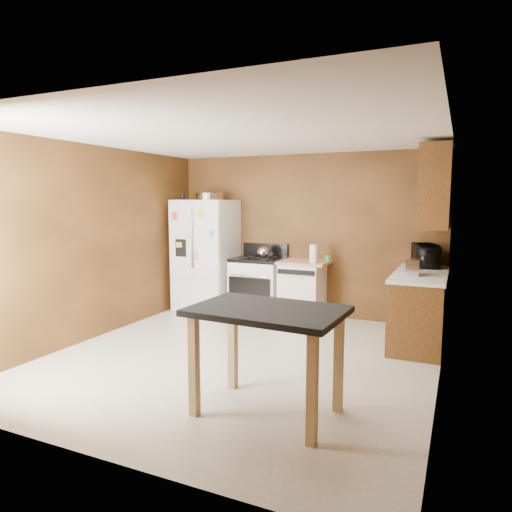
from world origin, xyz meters
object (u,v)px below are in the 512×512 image
Objects in this scene: kettle at (263,253)px; refrigerator at (206,255)px; dishwasher at (302,289)px; microwave at (425,257)px; green_canister at (327,258)px; island at (267,324)px; toaster at (413,267)px; gas_range at (258,285)px; paper_towel at (314,254)px; roasting_pan at (210,196)px; pen_cup at (183,197)px.

refrigerator is at bearing -178.49° from kettle.
kettle reaches higher than dishwasher.
kettle is at bearing 73.81° from microwave.
island is at bearing -83.51° from green_canister.
refrigerator is at bearing 128.19° from island.
kettle is 0.21× the size of dishwasher.
gas_range is at bearing 163.98° from toaster.
paper_towel reaches higher than green_canister.
microwave reaches higher than green_canister.
refrigerator is at bearing 169.50° from toaster.
roasting_pan reaches higher than microwave.
toaster is 0.76m from microwave.
microwave reaches higher than kettle.
refrigerator is at bearing -175.92° from green_canister.
paper_towel is 1.53m from microwave.
roasting_pan is at bearing -178.01° from dishwasher.
island is (0.36, -3.13, -0.17)m from green_canister.
paper_towel is at bearing -1.57° from refrigerator.
microwave is (0.08, 0.75, 0.05)m from toaster.
refrigerator reaches higher than dishwasher.
green_canister is 1.19m from gas_range.
microwave is (3.74, 0.17, -0.81)m from pen_cup.
island is at bearing -52.96° from roasting_pan.
roasting_pan is 4.02× the size of pen_cup.
dishwasher is at bearing 156.60° from toaster.
microwave is at bearing 1.67° from kettle.
paper_towel is 1.84m from refrigerator.
kettle is at bearing 174.73° from paper_towel.
roasting_pan reaches higher than island.
pen_cup is 0.21× the size of microwave.
toaster is (3.66, -0.58, -0.86)m from pen_cup.
toaster is 2.52m from island.
toaster is at bearing 155.91° from microwave.
green_canister is at bearing 148.93° from toaster.
refrigerator is (-1.01, -0.03, -0.09)m from kettle.
paper_towel reaches higher than gas_range.
green_canister is 0.05× the size of refrigerator.
roasting_pan reaches higher than toaster.
paper_towel is 0.62m from dishwasher.
pen_cup is at bearing 74.70° from microwave.
dishwasher is at bearing 147.12° from paper_towel.
kettle is 1.87× the size of green_canister.
kettle is 0.17× the size of gas_range.
refrigerator is 3.81m from island.
island is (0.51, -2.94, -0.25)m from paper_towel.
dishwasher is at bearing 103.20° from island.
paper_towel is at bearing 77.61° from microwave.
pen_cup is 1.90m from gas_range.
toaster is (1.28, -0.80, 0.05)m from green_canister.
island is at bearing -76.80° from dishwasher.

